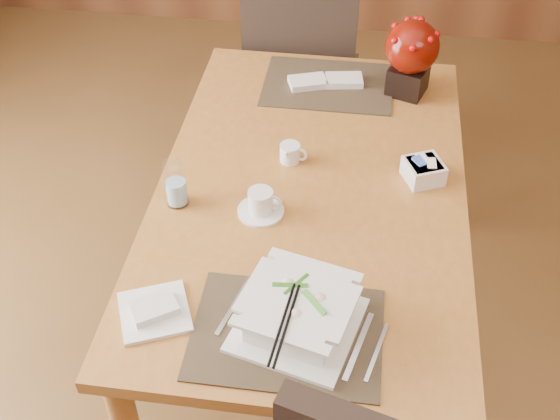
# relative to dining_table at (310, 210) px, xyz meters

# --- Properties ---
(dining_table) EXTENTS (0.90, 1.50, 0.75)m
(dining_table) POSITION_rel_dining_table_xyz_m (0.00, 0.00, 0.00)
(dining_table) COLOR #A5682D
(dining_table) RESTS_ON ground
(placemat_near) EXTENTS (0.45, 0.33, 0.01)m
(placemat_near) POSITION_rel_dining_table_xyz_m (0.00, -0.55, 0.10)
(placemat_near) COLOR black
(placemat_near) RESTS_ON dining_table
(placemat_far) EXTENTS (0.45, 0.33, 0.01)m
(placemat_far) POSITION_rel_dining_table_xyz_m (0.00, 0.55, 0.10)
(placemat_far) COLOR black
(placemat_far) RESTS_ON dining_table
(soup_setting) EXTENTS (0.33, 0.33, 0.11)m
(soup_setting) POSITION_rel_dining_table_xyz_m (0.02, -0.53, 0.15)
(soup_setting) COLOR silver
(soup_setting) RESTS_ON dining_table
(coffee_cup) EXTENTS (0.13, 0.13, 0.08)m
(coffee_cup) POSITION_rel_dining_table_xyz_m (-0.13, -0.14, 0.13)
(coffee_cup) COLOR silver
(coffee_cup) RESTS_ON dining_table
(water_glass) EXTENTS (0.08, 0.08, 0.15)m
(water_glass) POSITION_rel_dining_table_xyz_m (-0.37, -0.13, 0.17)
(water_glass) COLOR white
(water_glass) RESTS_ON dining_table
(creamer_jug) EXTENTS (0.10, 0.10, 0.06)m
(creamer_jug) POSITION_rel_dining_table_xyz_m (-0.08, 0.11, 0.13)
(creamer_jug) COLOR silver
(creamer_jug) RESTS_ON dining_table
(sugar_caddy) EXTENTS (0.14, 0.14, 0.06)m
(sugar_caddy) POSITION_rel_dining_table_xyz_m (0.32, 0.07, 0.13)
(sugar_caddy) COLOR silver
(sugar_caddy) RESTS_ON dining_table
(berry_decor) EXTENTS (0.18, 0.18, 0.26)m
(berry_decor) POSITION_rel_dining_table_xyz_m (0.27, 0.54, 0.25)
(berry_decor) COLOR black
(berry_decor) RESTS_ON dining_table
(napkins_far) EXTENTS (0.27, 0.15, 0.02)m
(napkins_far) POSITION_rel_dining_table_xyz_m (0.00, 0.55, 0.11)
(napkins_far) COLOR silver
(napkins_far) RESTS_ON dining_table
(bread_plate) EXTENTS (0.22, 0.22, 0.01)m
(bread_plate) POSITION_rel_dining_table_xyz_m (-0.33, -0.53, 0.10)
(bread_plate) COLOR silver
(bread_plate) RESTS_ON dining_table
(far_chair) EXTENTS (0.46, 0.46, 0.98)m
(far_chair) POSITION_rel_dining_table_xyz_m (-0.14, 0.94, -0.10)
(far_chair) COLOR black
(far_chair) RESTS_ON ground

